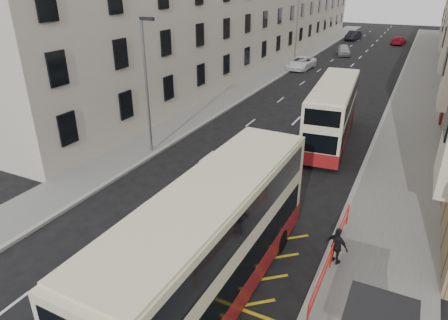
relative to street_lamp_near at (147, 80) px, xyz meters
The scene contains 17 objects.
ground 14.35m from the street_lamp_near, 62.11° to the right, with size 200.00×200.00×0.00m, color black.
pavement_right 23.47m from the street_lamp_near, 51.44° to the left, with size 4.00×120.00×0.15m, color slate.
pavement_left 18.60m from the street_lamp_near, 93.66° to the left, with size 3.00×120.00×0.15m, color slate.
kerb_right 22.30m from the street_lamp_near, 55.55° to the left, with size 0.25×120.00×0.15m, color #9A9994.
kerb_left 18.57m from the street_lamp_near, 88.89° to the left, with size 0.25×120.00×0.15m, color #9A9994.
road_markings 33.92m from the street_lamp_near, 79.11° to the left, with size 10.00×110.00×0.01m, color silver, non-canonical shape.
terrace_left 34.29m from the street_lamp_near, 101.93° to the left, with size 9.18×79.00×13.25m.
guard_railing 14.56m from the street_lamp_near, 26.38° to the right, with size 0.06×6.56×1.01m.
street_lamp_near is the anchor object (origin of this frame).
street_lamp_far 30.00m from the street_lamp_near, 90.00° to the left, with size 0.93×0.18×8.00m.
double_decker_front 13.50m from the street_lamp_near, 45.42° to the right, with size 2.69×11.07×4.40m.
double_decker_rear 12.06m from the street_lamp_near, 35.53° to the left, with size 3.17×10.20×4.00m.
pedestrian_far 14.48m from the street_lamp_near, 24.86° to the right, with size 0.90×0.37×1.53m, color black.
white_van 29.10m from the street_lamp_near, 87.71° to the left, with size 2.42×5.25×1.46m, color white.
car_silver 41.05m from the street_lamp_near, 84.59° to the left, with size 1.74×4.33×1.48m, color #A9ABB1.
car_dark 56.87m from the street_lamp_near, 87.58° to the left, with size 1.67×4.80×1.58m, color black.
car_red 55.92m from the street_lamp_near, 79.62° to the left, with size 1.89×4.64×1.35m, color maroon.
Camera 1 is at (7.98, -6.75, 10.10)m, focal length 32.00 mm.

